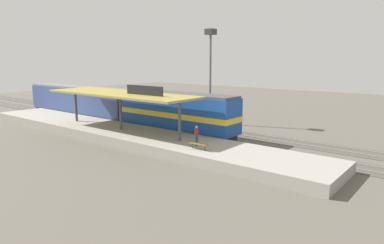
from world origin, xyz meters
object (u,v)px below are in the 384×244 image
at_px(locomotive, 177,113).
at_px(light_mast, 210,56).
at_px(person_waiting, 196,135).
at_px(passenger_carriage_single, 79,101).
at_px(platform_bench, 199,144).

xyz_separation_m(locomotive, light_mast, (7.80, 1.24, 5.99)).
distance_m(light_mast, person_waiting, 16.54).
bearing_deg(passenger_carriage_single, person_waiting, -101.78).
bearing_deg(passenger_carriage_single, light_mast, -65.05).
relative_size(light_mast, person_waiting, 6.84).
relative_size(locomotive, light_mast, 1.23).
distance_m(locomotive, passenger_carriage_single, 18.00).
relative_size(passenger_carriage_single, person_waiting, 11.70).
bearing_deg(person_waiting, passenger_carriage_single, 78.22).
distance_m(passenger_carriage_single, light_mast, 19.46).
relative_size(platform_bench, light_mast, 0.15).
bearing_deg(passenger_carriage_single, locomotive, -90.00).
height_order(platform_bench, light_mast, light_mast).
bearing_deg(locomotive, person_waiting, -127.59).
height_order(locomotive, light_mast, light_mast).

